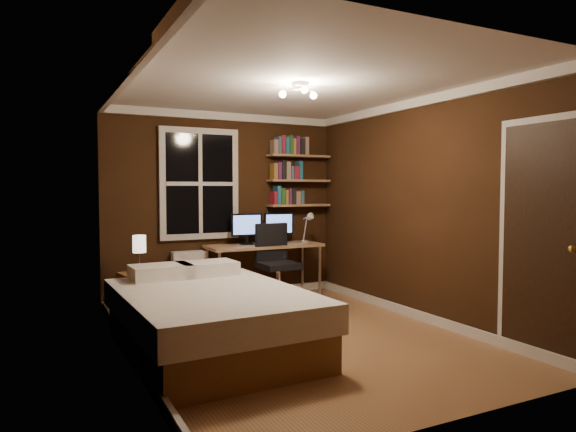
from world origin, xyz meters
name	(u,v)px	position (x,y,z in m)	size (l,w,h in m)	color
floor	(295,337)	(0.00, 0.00, 0.00)	(4.20, 4.20, 0.00)	brown
wall_back	(224,206)	(0.00, 2.10, 1.25)	(3.20, 0.04, 2.50)	black
wall_left	(128,216)	(-1.60, 0.00, 1.25)	(0.04, 4.20, 2.50)	black
wall_right	(421,210)	(1.60, 0.00, 1.25)	(0.04, 4.20, 2.50)	black
ceiling	(295,85)	(0.00, 0.00, 2.50)	(3.20, 4.20, 0.02)	white
window	(200,184)	(-0.35, 2.06, 1.55)	(1.06, 0.06, 1.46)	silver
door	(542,242)	(1.59, -1.55, 1.02)	(0.03, 0.82, 2.05)	black
door_knob	(572,249)	(1.55, -1.85, 1.00)	(0.06, 0.06, 0.06)	gold
ceiling_fixture	(300,93)	(0.00, -0.10, 2.40)	(0.44, 0.44, 0.18)	beige
bookshelf_lower	(299,205)	(1.08, 1.98, 1.25)	(0.92, 0.22, 0.03)	#A1744E
books_row_lower	(299,196)	(1.08, 1.98, 1.38)	(0.48, 0.16, 0.23)	maroon
bookshelf_middle	(299,181)	(1.08, 1.98, 1.60)	(0.92, 0.22, 0.03)	#A1744E
books_row_middle	(299,172)	(1.08, 1.98, 1.73)	(0.42, 0.16, 0.23)	#1B5C7D
bookshelf_upper	(299,156)	(1.08, 1.98, 1.95)	(0.92, 0.22, 0.03)	#A1744E
books_row_upper	(299,147)	(1.08, 1.98, 2.08)	(0.54, 0.16, 0.23)	#275725
bed	(211,319)	(-0.90, -0.07, 0.31)	(1.59, 2.16, 0.71)	brown
nightstand	(140,295)	(-1.23, 1.53, 0.26)	(0.41, 0.41, 0.51)	brown
bedside_lamp	(139,254)	(-1.23, 1.53, 0.73)	(0.15, 0.15, 0.43)	#F1E3CB
radiator	(190,277)	(-0.52, 1.98, 0.34)	(0.45, 0.16, 0.68)	silver
desk	(264,249)	(0.45, 1.79, 0.68)	(1.56, 0.58, 0.74)	#A1744E
monitor_left	(247,229)	(0.23, 1.87, 0.95)	(0.43, 0.12, 0.42)	black
monitor_right	(279,228)	(0.71, 1.87, 0.95)	(0.43, 0.12, 0.42)	black
desk_lamp	(308,227)	(1.06, 1.68, 0.96)	(0.14, 0.32, 0.44)	silver
office_chair	(277,274)	(0.45, 1.39, 0.40)	(0.57, 0.57, 1.04)	black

